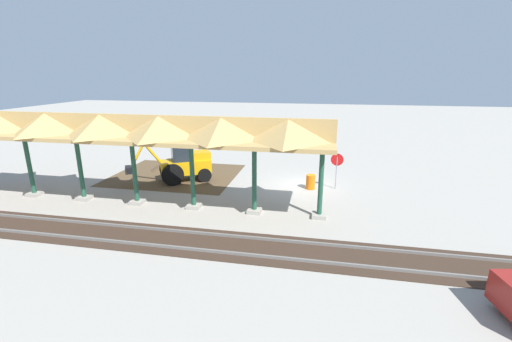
# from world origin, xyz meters

# --- Properties ---
(ground_plane) EXTENTS (120.00, 120.00, 0.00)m
(ground_plane) POSITION_xyz_m (0.00, 0.00, 0.00)
(ground_plane) COLOR #9E998E
(dirt_work_zone) EXTENTS (8.53, 7.00, 0.01)m
(dirt_work_zone) POSITION_xyz_m (8.88, -0.75, 0.00)
(dirt_work_zone) COLOR brown
(dirt_work_zone) RESTS_ON ground
(platform_canopy) EXTENTS (20.94, 3.20, 4.90)m
(platform_canopy) POSITION_xyz_m (8.68, 4.80, 4.16)
(platform_canopy) COLOR #9E998E
(platform_canopy) RESTS_ON ground
(rail_tracks) EXTENTS (60.00, 2.58, 0.15)m
(rail_tracks) POSITION_xyz_m (0.00, 8.46, 0.03)
(rail_tracks) COLOR slate
(rail_tracks) RESTS_ON ground
(stop_sign) EXTENTS (0.76, 0.09, 2.24)m
(stop_sign) POSITION_xyz_m (-2.11, 0.14, 1.61)
(stop_sign) COLOR gray
(stop_sign) RESTS_ON ground
(backhoe) EXTENTS (5.17, 3.74, 2.82)m
(backhoe) POSITION_xyz_m (7.75, 0.42, 1.26)
(backhoe) COLOR orange
(backhoe) RESTS_ON ground
(dirt_mound) EXTENTS (4.41, 4.41, 1.42)m
(dirt_mound) POSITION_xyz_m (10.14, -1.85, 0.00)
(dirt_mound) COLOR brown
(dirt_mound) RESTS_ON ground
(traffic_barrel) EXTENTS (0.56, 0.56, 0.90)m
(traffic_barrel) POSITION_xyz_m (-0.58, 0.47, 0.45)
(traffic_barrel) COLOR orange
(traffic_barrel) RESTS_ON ground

